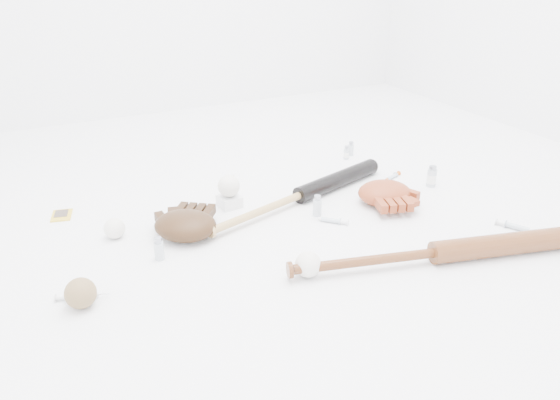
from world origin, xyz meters
name	(u,v)px	position (x,y,z in m)	size (l,w,h in m)	color
bat_dark	(300,195)	(0.10, 0.12, 0.03)	(0.85, 0.06, 0.06)	black
bat_wood	(436,253)	(0.25, -0.41, 0.03)	(0.93, 0.07, 0.07)	brown
glove_dark	(185,225)	(-0.35, 0.06, 0.04)	(0.24, 0.24, 0.09)	#321E0E
glove_tan	(385,193)	(0.36, -0.02, 0.04)	(0.23, 0.23, 0.08)	maroon
trading_card	(62,215)	(-0.68, 0.40, 0.00)	(0.06, 0.09, 0.00)	gold
pedestal	(229,201)	(-0.14, 0.21, 0.02)	(0.07, 0.07, 0.04)	white
baseball_on_pedestal	(229,186)	(-0.14, 0.21, 0.08)	(0.08, 0.08, 0.08)	white
baseball_left	(185,226)	(-0.35, 0.06, 0.04)	(0.08, 0.08, 0.08)	white
baseball_upper	(114,228)	(-0.55, 0.16, 0.03)	(0.07, 0.07, 0.07)	white
baseball_mid	(308,264)	(-0.11, -0.31, 0.04)	(0.07, 0.07, 0.07)	white
baseball_aged	(81,293)	(-0.70, -0.17, 0.04)	(0.08, 0.08, 0.08)	olive
syringe_0	(80,296)	(-0.70, -0.14, 0.01)	(0.15, 0.03, 0.02)	#ADBCC6
syringe_1	(331,220)	(0.11, -0.06, 0.01)	(0.14, 0.02, 0.02)	#ADBCC6
syringe_2	(233,181)	(-0.05, 0.40, 0.01)	(0.13, 0.02, 0.02)	#ADBCC6
syringe_3	(517,227)	(0.63, -0.38, 0.01)	(0.16, 0.03, 0.02)	#ADBCC6
syringe_4	(391,177)	(0.53, 0.15, 0.01)	(0.13, 0.02, 0.02)	#ADBCC6
vial_0	(346,153)	(0.49, 0.42, 0.03)	(0.02, 0.02, 0.06)	#B2BBC3
vial_1	(351,148)	(0.53, 0.45, 0.03)	(0.02, 0.02, 0.06)	#B2BBC3
vial_2	(317,206)	(0.10, 0.01, 0.04)	(0.03, 0.03, 0.07)	#B2BBC3
vial_3	(432,176)	(0.62, 0.03, 0.04)	(0.04, 0.04, 0.08)	#B2BBC3
vial_4	(159,249)	(-0.46, -0.03, 0.04)	(0.03, 0.03, 0.07)	#B2BBC3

